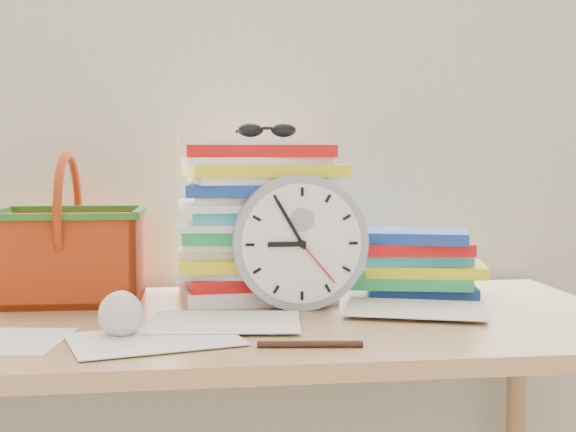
{
  "coord_description": "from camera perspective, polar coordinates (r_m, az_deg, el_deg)",
  "views": [
    {
      "loc": [
        -0.14,
        0.12,
        1.06
      ],
      "look_at": [
        0.06,
        1.6,
        0.94
      ],
      "focal_mm": 50.0,
      "sensor_mm": 36.0,
      "label": 1
    }
  ],
  "objects": [
    {
      "name": "clock",
      "position": [
        1.56,
        0.84,
        -1.87
      ],
      "size": [
        0.26,
        0.05,
        0.26
      ],
      "primitive_type": "cylinder",
      "rotation": [
        1.57,
        0.0,
        0.0
      ],
      "color": "#9092A0",
      "rests_on": "desk"
    },
    {
      "name": "curtain",
      "position": [
        1.88,
        -3.49,
        11.99
      ],
      "size": [
        2.4,
        0.01,
        2.5
      ],
      "primitive_type": "cube",
      "color": "beige",
      "rests_on": "room_shell"
    },
    {
      "name": "pen",
      "position": [
        1.28,
        1.58,
        -9.1
      ],
      "size": [
        0.17,
        0.03,
        0.01
      ],
      "primitive_type": "cylinder",
      "rotation": [
        0.0,
        1.57,
        -0.12
      ],
      "color": "black",
      "rests_on": "desk"
    },
    {
      "name": "paper_stack",
      "position": [
        1.69,
        -2.24,
        -0.14
      ],
      "size": [
        0.34,
        0.28,
        0.34
      ],
      "primitive_type": null,
      "rotation": [
        0.0,
        0.0,
        -0.02
      ],
      "color": "white",
      "rests_on": "desk"
    },
    {
      "name": "book_stack",
      "position": [
        1.74,
        9.14,
        -3.29
      ],
      "size": [
        0.31,
        0.26,
        0.14
      ],
      "primitive_type": null,
      "rotation": [
        0.0,
        0.0,
        -0.17
      ],
      "color": "white",
      "rests_on": "desk"
    },
    {
      "name": "desk",
      "position": [
        1.53,
        -2.31,
        -9.89
      ],
      "size": [
        1.4,
        0.7,
        0.75
      ],
      "color": "#AE8151",
      "rests_on": "ground"
    },
    {
      "name": "sunglasses",
      "position": [
        1.63,
        -1.5,
        6.14
      ],
      "size": [
        0.14,
        0.12,
        0.03
      ],
      "primitive_type": null,
      "rotation": [
        0.0,
        0.0,
        -0.07
      ],
      "color": "black",
      "rests_on": "paper_stack"
    },
    {
      "name": "crumpled_ball",
      "position": [
        1.37,
        -11.84,
        -6.81
      ],
      "size": [
        0.08,
        0.08,
        0.08
      ],
      "primitive_type": "sphere",
      "color": "silver",
      "rests_on": "desk"
    },
    {
      "name": "basket",
      "position": [
        1.71,
        -15.33,
        -0.83
      ],
      "size": [
        0.31,
        0.24,
        0.3
      ],
      "primitive_type": null,
      "rotation": [
        0.0,
        0.0,
        -0.04
      ],
      "color": "#C33F13",
      "rests_on": "desk"
    },
    {
      "name": "scattered_papers",
      "position": [
        1.51,
        -2.32,
        -6.92
      ],
      "size": [
        1.26,
        0.42,
        0.02
      ],
      "primitive_type": null,
      "color": "white",
      "rests_on": "desk"
    }
  ]
}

